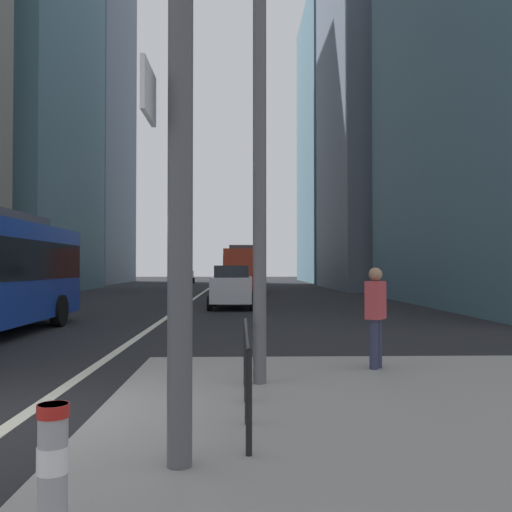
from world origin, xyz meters
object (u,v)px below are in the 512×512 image
object	(u,v)px
car_oncoming_mid	(185,275)
bollard_left	(53,469)
street_lamp_post	(260,40)
city_bus_red_receding	(241,268)
pedestrian_waiting	(376,312)
city_bus_red_distant	(236,267)
car_receding_near	(232,286)

from	to	relation	value
car_oncoming_mid	bollard_left	bearing A→B (deg)	-85.10
car_oncoming_mid	street_lamp_post	distance (m)	55.21
city_bus_red_receding	bollard_left	xyz separation A→B (m)	(-1.25, -38.20, -1.19)
pedestrian_waiting	city_bus_red_distant	bearing A→B (deg)	92.98
bollard_left	pedestrian_waiting	distance (m)	6.90
car_oncoming_mid	street_lamp_post	size ratio (longest dim) A/B	0.58
city_bus_red_distant	bollard_left	world-z (taller)	city_bus_red_distant
car_receding_near	bollard_left	bearing A→B (deg)	-92.09
car_receding_near	pedestrian_waiting	size ratio (longest dim) A/B	2.55
car_receding_near	car_oncoming_mid	bearing A→B (deg)	98.89
city_bus_red_receding	car_receding_near	world-z (taller)	city_bus_red_receding
city_bus_red_distant	street_lamp_post	distance (m)	53.15
city_bus_red_receding	pedestrian_waiting	bearing A→B (deg)	-86.08
car_receding_near	pedestrian_waiting	xyz separation A→B (m)	(2.66, -15.80, 0.11)
pedestrian_waiting	bollard_left	bearing A→B (deg)	-120.12
city_bus_red_receding	city_bus_red_distant	distance (m)	19.65
car_receding_near	street_lamp_post	world-z (taller)	street_lamp_post
city_bus_red_distant	street_lamp_post	xyz separation A→B (m)	(0.68, -53.03, 3.45)
car_receding_near	street_lamp_post	distance (m)	17.49
city_bus_red_distant	car_oncoming_mid	world-z (taller)	city_bus_red_distant
car_receding_near	bollard_left	size ratio (longest dim) A/B	4.93
car_receding_near	city_bus_red_receding	bearing A→B (deg)	88.43
car_receding_near	city_bus_red_distant	bearing A→B (deg)	90.07
street_lamp_post	bollard_left	world-z (taller)	street_lamp_post
street_lamp_post	bollard_left	distance (m)	6.84
city_bus_red_distant	car_receding_near	world-z (taller)	city_bus_red_distant
car_receding_near	street_lamp_post	size ratio (longest dim) A/B	0.55
city_bus_red_receding	car_oncoming_mid	size ratio (longest dim) A/B	2.31
city_bus_red_receding	pedestrian_waiting	xyz separation A→B (m)	(2.21, -32.25, -0.73)
city_bus_red_receding	city_bus_red_distant	size ratio (longest dim) A/B	0.98
city_bus_red_distant	pedestrian_waiting	world-z (taller)	city_bus_red_distant
city_bus_red_distant	bollard_left	bearing A→B (deg)	-90.74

